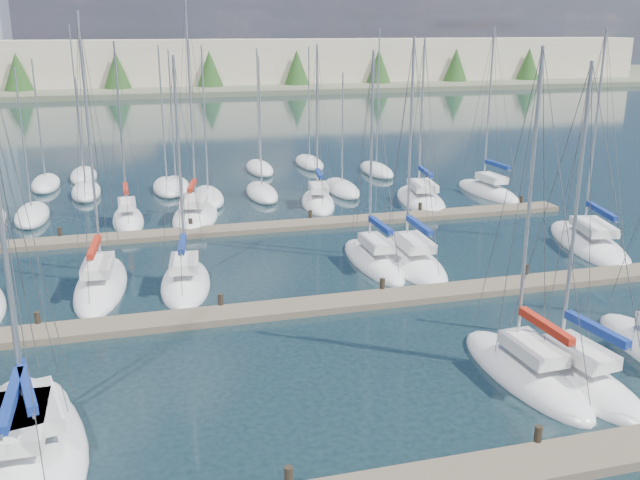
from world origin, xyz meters
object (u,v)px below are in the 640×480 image
object	(u,v)px
sailboat_b	(26,448)
sailboat_n	(128,219)
sailboat_i	(101,284)
sailboat_m	(588,244)
sailboat_k	(373,261)
sailboat_c	(31,436)
sailboat_d	(525,372)
sailboat_l	(410,261)
sailboat_e	(571,376)
sailboat_o	(195,216)
sailboat_p	(318,202)
sailboat_q	(421,200)
sailboat_r	(488,191)
sailboat_j	(186,283)

from	to	relation	value
sailboat_b	sailboat_n	bearing A→B (deg)	82.98
sailboat_i	sailboat_b	bearing A→B (deg)	-92.57
sailboat_m	sailboat_k	xyz separation A→B (m)	(-13.66, 0.32, 0.02)
sailboat_c	sailboat_k	size ratio (longest dim) A/B	1.17
sailboat_d	sailboat_m	xyz separation A→B (m)	(12.61, 13.83, -0.01)
sailboat_k	sailboat_l	size ratio (longest dim) A/B	0.95
sailboat_e	sailboat_b	distance (m)	19.18
sailboat_c	sailboat_n	size ratio (longest dim) A/B	1.14
sailboat_o	sailboat_c	bearing A→B (deg)	-95.03
sailboat_e	sailboat_i	distance (m)	22.79
sailboat_m	sailboat_p	bearing A→B (deg)	144.76
sailboat_m	sailboat_q	size ratio (longest dim) A/B	1.06
sailboat_d	sailboat_c	world-z (taller)	sailboat_c
sailboat_m	sailboat_i	bearing A→B (deg)	-167.93
sailboat_c	sailboat_b	size ratio (longest dim) A/B	1.13
sailboat_r	sailboat_l	distance (m)	19.15
sailboat_m	sailboat_j	xyz separation A→B (m)	(-24.10, -0.43, 0.01)
sailboat_q	sailboat_l	world-z (taller)	sailboat_l
sailboat_q	sailboat_k	bearing A→B (deg)	-113.80
sailboat_n	sailboat_k	world-z (taller)	sailboat_n
sailboat_c	sailboat_i	distance (m)	14.03
sailboat_n	sailboat_o	distance (m)	4.51
sailboat_j	sailboat_c	bearing A→B (deg)	-107.75
sailboat_q	sailboat_o	world-z (taller)	sailboat_o
sailboat_e	sailboat_q	bearing A→B (deg)	71.14
sailboat_p	sailboat_i	world-z (taller)	sailboat_i
sailboat_o	sailboat_p	bearing A→B (deg)	21.45
sailboat_e	sailboat_r	xyz separation A→B (m)	(12.06, 28.86, 0.00)
sailboat_e	sailboat_n	world-z (taller)	sailboat_n
sailboat_i	sailboat_j	bearing A→B (deg)	-6.14
sailboat_e	sailboat_k	world-z (taller)	sailboat_e
sailboat_e	sailboat_r	world-z (taller)	sailboat_r
sailboat_q	sailboat_o	bearing A→B (deg)	-169.74
sailboat_n	sailboat_b	size ratio (longest dim) A/B	0.99
sailboat_j	sailboat_n	size ratio (longest dim) A/B	0.97
sailboat_p	sailboat_b	xyz separation A→B (m)	(-17.31, -28.63, -0.02)
sailboat_d	sailboat_n	xyz separation A→B (m)	(-14.11, 26.92, 0.02)
sailboat_m	sailboat_r	size ratio (longest dim) A/B	0.99
sailboat_p	sailboat_k	xyz separation A→B (m)	(-0.69, -14.17, 0.00)
sailboat_c	sailboat_k	bearing A→B (deg)	27.93
sailboat_d	sailboat_q	bearing A→B (deg)	72.49
sailboat_d	sailboat_m	distance (m)	18.71
sailboat_r	sailboat_k	xyz separation A→B (m)	(-14.61, -13.96, 0.00)
sailboat_q	sailboat_r	xyz separation A→B (m)	(6.21, 1.07, 0.02)
sailboat_k	sailboat_j	bearing A→B (deg)	-176.03
sailboat_j	sailboat_i	size ratio (longest dim) A/B	0.86
sailboat_m	sailboat_n	distance (m)	29.75
sailboat_m	sailboat_c	world-z (taller)	sailboat_c
sailboat_m	sailboat_l	world-z (taller)	sailboat_m
sailboat_i	sailboat_r	bearing A→B (deg)	30.69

